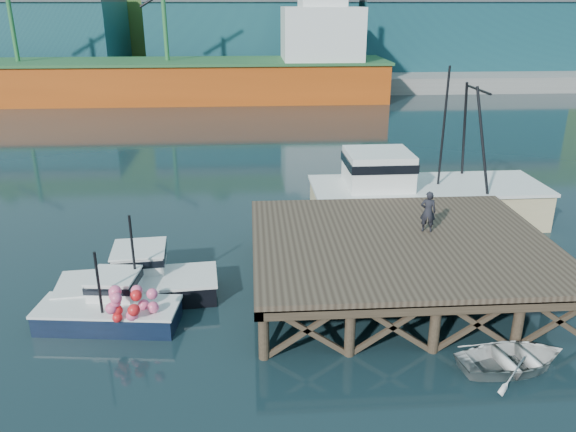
{
  "coord_description": "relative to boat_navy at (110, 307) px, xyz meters",
  "views": [
    {
      "loc": [
        -0.45,
        -20.44,
        11.09
      ],
      "look_at": [
        1.04,
        2.0,
        2.46
      ],
      "focal_mm": 35.0,
      "sensor_mm": 36.0,
      "label": 1
    }
  ],
  "objects": [
    {
      "name": "ground",
      "position": [
        5.76,
        2.1,
        -0.64
      ],
      "size": [
        300.0,
        300.0,
        0.0
      ],
      "primitive_type": "plane",
      "color": "black",
      "rests_on": "ground"
    },
    {
      "name": "wharf",
      "position": [
        11.26,
        1.91,
        1.3
      ],
      "size": [
        12.0,
        10.0,
        2.62
      ],
      "color": "brown",
      "rests_on": "ground"
    },
    {
      "name": "far_quay",
      "position": [
        5.76,
        72.1,
        0.36
      ],
      "size": [
        160.0,
        40.0,
        2.0
      ],
      "primitive_type": "cube",
      "color": "gray",
      "rests_on": "ground"
    },
    {
      "name": "warehouse_left",
      "position": [
        -29.24,
        67.1,
        5.86
      ],
      "size": [
        32.0,
        16.0,
        9.0
      ],
      "primitive_type": "cube",
      "color": "#1A5257",
      "rests_on": "far_quay"
    },
    {
      "name": "warehouse_mid",
      "position": [
        5.76,
        67.1,
        5.86
      ],
      "size": [
        28.0,
        16.0,
        9.0
      ],
      "primitive_type": "cube",
      "color": "#1A5257",
      "rests_on": "far_quay"
    },
    {
      "name": "warehouse_right",
      "position": [
        35.76,
        67.1,
        5.86
      ],
      "size": [
        30.0,
        16.0,
        9.0
      ],
      "primitive_type": "cube",
      "color": "#1A5257",
      "rests_on": "far_quay"
    },
    {
      "name": "cargo_ship",
      "position": [
        -2.71,
        50.1,
        2.67
      ],
      "size": [
        55.5,
        10.0,
        13.75
      ],
      "color": "#C04912",
      "rests_on": "ground"
    },
    {
      "name": "hillside",
      "position": [
        5.76,
        102.1,
        10.36
      ],
      "size": [
        220.0,
        50.0,
        22.0
      ],
      "primitive_type": "cube",
      "color": "#2D511E",
      "rests_on": "ground"
    },
    {
      "name": "boat_navy",
      "position": [
        0.0,
        0.0,
        0.0
      ],
      "size": [
        5.26,
        3.04,
        3.18
      ],
      "rotation": [
        0.0,
        0.0,
        -0.11
      ],
      "color": "black",
      "rests_on": "ground"
    },
    {
      "name": "boat_black",
      "position": [
        0.71,
        1.94,
        0.06
      ],
      "size": [
        6.31,
        5.28,
        3.8
      ],
      "rotation": [
        0.0,
        0.0,
        0.09
      ],
      "color": "black",
      "rests_on": "ground"
    },
    {
      "name": "trawler",
      "position": [
        14.25,
        9.23,
        1.04
      ],
      "size": [
        12.24,
        4.5,
        8.16
      ],
      "rotation": [
        0.0,
        0.0,
        0.01
      ],
      "color": "beige",
      "rests_on": "ground"
    },
    {
      "name": "dinghy",
      "position": [
        13.52,
        -3.7,
        -0.26
      ],
      "size": [
        4.0,
        3.13,
        0.76
      ],
      "primitive_type": "imported",
      "rotation": [
        0.0,
        0.0,
        1.72
      ],
      "color": "silver",
      "rests_on": "ground"
    },
    {
      "name": "dockworker",
      "position": [
        12.5,
        2.83,
        2.36
      ],
      "size": [
        0.73,
        0.58,
        1.75
      ],
      "primitive_type": "imported",
      "rotation": [
        0.0,
        0.0,
        2.86
      ],
      "color": "black",
      "rests_on": "wharf"
    }
  ]
}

